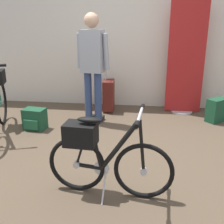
{
  "coord_description": "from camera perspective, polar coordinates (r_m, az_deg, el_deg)",
  "views": [
    {
      "loc": [
        0.41,
        -2.71,
        1.51
      ],
      "look_at": [
        0.05,
        0.12,
        0.55
      ],
      "focal_mm": 43.61,
      "sensor_mm": 36.0,
      "label": 1
    }
  ],
  "objects": [
    {
      "name": "handbag_on_floor",
      "position": [
        4.57,
        21.09,
        0.35
      ],
      "size": [
        0.37,
        0.35,
        0.37
      ],
      "color": "#19472D",
      "rests_on": "ground_plane"
    },
    {
      "name": "rolling_suitcase",
      "position": [
        4.76,
        -0.71,
        3.59
      ],
      "size": [
        0.2,
        0.37,
        0.83
      ],
      "color": "maroon",
      "rests_on": "ground_plane"
    },
    {
      "name": "visitor_near_wall",
      "position": [
        4.07,
        -4.12,
        10.28
      ],
      "size": [
        0.53,
        0.31,
        1.63
      ],
      "color": "navy",
      "rests_on": "ground_plane"
    },
    {
      "name": "back_wall",
      "position": [
        4.98,
        2.77,
        19.13
      ],
      "size": [
        6.93,
        0.1,
        3.13
      ],
      "primitive_type": "cube",
      "color": "silver",
      "rests_on": "ground_plane"
    },
    {
      "name": "backpack_on_floor",
      "position": [
        4.11,
        -15.9,
        -1.47
      ],
      "size": [
        0.33,
        0.27,
        0.31
      ],
      "color": "#19472D",
      "rests_on": "ground_plane"
    },
    {
      "name": "ground_plane",
      "position": [
        3.13,
        -1.15,
        -10.26
      ],
      "size": [
        6.93,
        6.93,
        0.0
      ],
      "primitive_type": "plane",
      "color": "brown"
    },
    {
      "name": "floor_banner_stand",
      "position": [
        4.72,
        15.18,
        9.71
      ],
      "size": [
        0.6,
        0.36,
        1.85
      ],
      "color": "#B7B7BC",
      "rests_on": "ground_plane"
    },
    {
      "name": "folding_bike_foreground",
      "position": [
        2.43,
        -2.31,
        -8.99
      ],
      "size": [
        1.14,
        0.53,
        0.81
      ],
      "color": "black",
      "rests_on": "ground_plane"
    }
  ]
}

